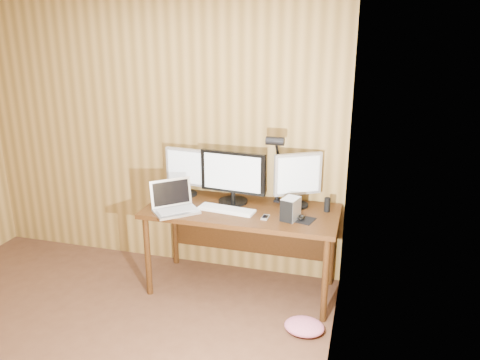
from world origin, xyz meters
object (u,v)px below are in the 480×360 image
at_px(laptop, 174,203).
at_px(keyboard, 227,209).
at_px(monitor_right, 298,178).
at_px(desk_lamp, 276,160).
at_px(speaker, 327,205).
at_px(mouse, 301,217).
at_px(desk, 244,219).
at_px(hard_drive, 290,209).
at_px(phone, 265,217).
at_px(monitor_center, 233,176).
at_px(monitor_left, 186,170).

distance_m(laptop, keyboard, 0.44).
distance_m(monitor_right, desk_lamp, 0.24).
height_order(keyboard, speaker, speaker).
bearing_deg(monitor_right, mouse, -104.06).
relative_size(desk, hard_drive, 8.61).
height_order(laptop, hard_drive, laptop).
relative_size(laptop, desk_lamp, 0.68).
height_order(keyboard, phone, keyboard).
bearing_deg(keyboard, desk_lamp, 41.31).
bearing_deg(mouse, speaker, 76.84).
xyz_separation_m(phone, speaker, (0.46, 0.27, 0.05)).
height_order(desk, mouse, mouse).
height_order(monitor_center, laptop, monitor_center).
relative_size(desk, monitor_left, 3.72).
relative_size(mouse, speaker, 0.86).
relative_size(monitor_left, keyboard, 0.88).
bearing_deg(desk, phone, -41.73).
distance_m(monitor_center, desk_lamp, 0.40).
xyz_separation_m(keyboard, mouse, (0.62, -0.02, 0.01)).
height_order(monitor_left, phone, monitor_left).
distance_m(hard_drive, phone, 0.21).
bearing_deg(phone, monitor_right, 61.22).
distance_m(keyboard, hard_drive, 0.54).
height_order(desk, keyboard, keyboard).
bearing_deg(desk_lamp, monitor_center, -169.85).
relative_size(keyboard, hard_drive, 2.62).
distance_m(monitor_left, mouse, 1.14).
relative_size(monitor_left, speaker, 3.61).
xyz_separation_m(desk, monitor_left, (-0.57, 0.13, 0.35)).
relative_size(phone, desk_lamp, 0.16).
xyz_separation_m(monitor_left, mouse, (1.08, -0.29, -0.21)).
bearing_deg(desk, monitor_left, 167.12).
bearing_deg(monitor_left, laptop, -78.30).
xyz_separation_m(phone, desk_lamp, (0.02, 0.31, 0.39)).
bearing_deg(desk_lamp, mouse, -42.10).
height_order(hard_drive, phone, hard_drive).
relative_size(monitor_right, desk_lamp, 0.71).
height_order(monitor_right, hard_drive, monitor_right).
distance_m(desk, hard_drive, 0.51).
bearing_deg(mouse, laptop, -150.42).
distance_m(keyboard, phone, 0.35).
bearing_deg(speaker, monitor_left, 177.02).
height_order(monitor_left, hard_drive, monitor_left).
relative_size(monitor_right, phone, 4.41).
height_order(laptop, mouse, laptop).
distance_m(hard_drive, desk_lamp, 0.46).
distance_m(monitor_right, mouse, 0.37).
bearing_deg(speaker, monitor_center, -179.72).
xyz_separation_m(keyboard, desk_lamp, (0.36, 0.25, 0.39)).
bearing_deg(hard_drive, keyboard, -168.64).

